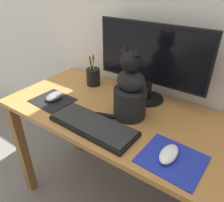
# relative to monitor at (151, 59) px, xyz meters

# --- Properties ---
(ground_plane) EXTENTS (12.00, 12.00, 0.00)m
(ground_plane) POSITION_rel_monitor_xyz_m (-0.05, -0.19, -0.94)
(ground_plane) COLOR slate
(desk) EXTENTS (1.20, 0.57, 0.71)m
(desk) POSITION_rel_monitor_xyz_m (-0.05, -0.19, -0.34)
(desk) COLOR #A87038
(desk) RESTS_ON ground_plane
(monitor) EXTENTS (0.57, 0.17, 0.40)m
(monitor) POSITION_rel_monitor_xyz_m (0.00, 0.00, 0.00)
(monitor) COLOR black
(monitor) RESTS_ON desk
(keyboard) EXTENTS (0.41, 0.17, 0.02)m
(keyboard) POSITION_rel_monitor_xyz_m (-0.08, -0.36, -0.22)
(keyboard) COLOR black
(keyboard) RESTS_ON desk
(mousepad_left) EXTENTS (0.21, 0.19, 0.00)m
(mousepad_left) POSITION_rel_monitor_xyz_m (-0.41, -0.30, -0.23)
(mousepad_left) COLOR black
(mousepad_left) RESTS_ON desk
(mousepad_right) EXTENTS (0.23, 0.21, 0.00)m
(mousepad_right) POSITION_rel_monitor_xyz_m (0.28, -0.34, -0.23)
(mousepad_right) COLOR #1E2D9E
(mousepad_right) RESTS_ON desk
(computer_mouse_left) EXTENTS (0.06, 0.11, 0.04)m
(computer_mouse_left) POSITION_rel_monitor_xyz_m (-0.40, -0.29, -0.20)
(computer_mouse_left) COLOR slate
(computer_mouse_left) RESTS_ON mousepad_left
(computer_mouse_right) EXTENTS (0.06, 0.11, 0.03)m
(computer_mouse_right) POSITION_rel_monitor_xyz_m (0.26, -0.34, -0.21)
(computer_mouse_right) COLOR white
(computer_mouse_right) RESTS_ON mousepad_right
(cat) EXTENTS (0.21, 0.18, 0.35)m
(cat) POSITION_rel_monitor_xyz_m (-0.00, -0.19, -0.10)
(cat) COLOR black
(cat) RESTS_ON desk
(pen_cup) EXTENTS (0.08, 0.08, 0.18)m
(pen_cup) POSITION_rel_monitor_xyz_m (-0.35, -0.03, -0.17)
(pen_cup) COLOR black
(pen_cup) RESTS_ON desk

